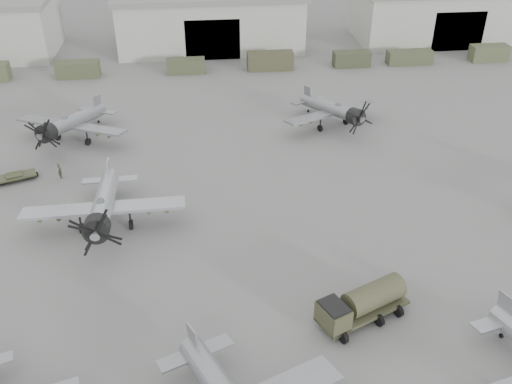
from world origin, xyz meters
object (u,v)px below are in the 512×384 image
fuel_tanker (362,302)px  ground_crew (60,170)px  aircraft_mid_1 (103,207)px  aircraft_far_1 (335,110)px  aircraft_far_0 (69,124)px

fuel_tanker → ground_crew: (-24.27, 22.23, -0.66)m
aircraft_mid_1 → aircraft_far_1: aircraft_mid_1 is taller
fuel_tanker → ground_crew: size_ratio=4.20×
aircraft_mid_1 → aircraft_far_0: size_ratio=1.10×
aircraft_mid_1 → aircraft_far_1: 29.74m
aircraft_far_0 → ground_crew: aircraft_far_0 is taller
fuel_tanker → ground_crew: 32.92m
aircraft_far_1 → fuel_tanker: size_ratio=1.69×
aircraft_far_1 → ground_crew: bearing=171.7°
aircraft_mid_1 → fuel_tanker: size_ratio=1.92×
aircraft_far_0 → fuel_tanker: 38.53m
fuel_tanker → ground_crew: bearing=113.3°
fuel_tanker → ground_crew: fuel_tanker is taller
aircraft_far_0 → ground_crew: size_ratio=7.32×
ground_crew → aircraft_far_0: bearing=-23.2°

